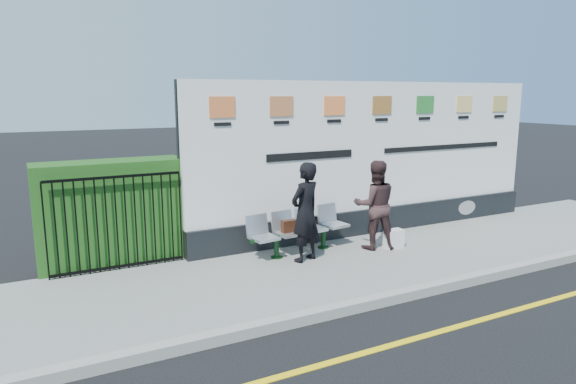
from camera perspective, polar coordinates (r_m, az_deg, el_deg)
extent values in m
plane|color=black|center=(7.81, 24.23, -11.83)|extent=(80.00, 80.00, 0.00)
cube|color=gray|center=(9.42, 12.22, -6.86)|extent=(14.00, 3.00, 0.12)
cube|color=gray|center=(8.39, 18.86, -9.38)|extent=(14.00, 0.18, 0.14)
cube|color=yellow|center=(7.81, 24.24, -11.81)|extent=(14.00, 0.10, 0.01)
cube|color=black|center=(10.65, 9.72, -2.97)|extent=(8.00, 0.30, 0.50)
cube|color=white|center=(10.39, 9.98, 5.09)|extent=(8.00, 0.14, 2.50)
cube|color=#1F4F17|center=(8.94, -19.01, -2.13)|extent=(2.35, 0.70, 1.70)
imported|color=black|center=(8.51, 1.93, -2.25)|extent=(0.71, 0.59, 1.67)
imported|color=#342223|center=(9.34, 9.64, -1.42)|extent=(0.95, 0.85, 1.61)
cube|color=black|center=(8.86, 0.10, -3.81)|extent=(0.27, 0.13, 0.21)
cube|color=silver|center=(9.57, 11.67, -5.11)|extent=(0.34, 0.21, 0.34)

